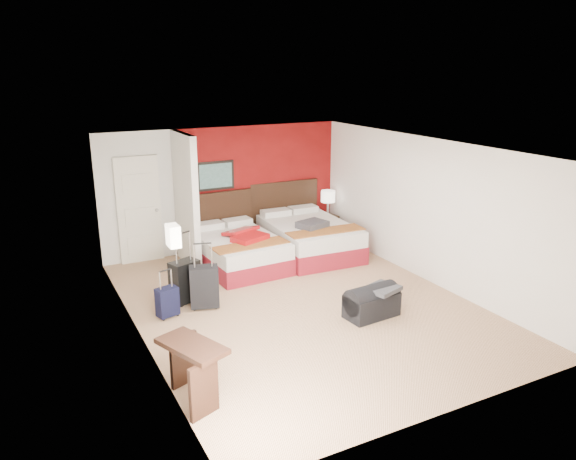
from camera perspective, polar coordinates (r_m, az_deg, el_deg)
ground at (r=8.86m, az=1.26°, el=-7.70°), size 6.50×6.50×0.00m
room_walls at (r=9.17m, az=-10.71°, el=1.21°), size 5.02×6.52×2.50m
red_accent_panel at (r=11.55m, az=-3.09°, el=4.62°), size 3.50×0.04×2.50m
partition_wall at (r=10.39m, az=-10.50°, el=3.00°), size 0.12×1.20×2.50m
entry_door at (r=10.82m, az=-15.16°, el=2.01°), size 0.82×0.06×2.05m
bed_left at (r=10.41m, az=-5.12°, el=-2.25°), size 1.46×2.01×0.58m
bed_right at (r=11.07m, az=2.19°, el=-0.89°), size 1.58×2.19×0.64m
red_suitcase_open at (r=10.25m, az=-4.44°, el=-0.50°), size 0.89×1.02×0.11m
jacket_bundle at (r=10.66m, az=2.54°, el=0.56°), size 0.62×0.55×0.13m
nightstand at (r=12.11m, az=4.10°, el=0.33°), size 0.39×0.39×0.52m
table_lamp at (r=11.97m, az=4.16°, el=2.78°), size 0.33×0.33×0.55m
suitcase_black at (r=8.96m, az=-10.61°, el=-5.40°), size 0.51×0.41×0.67m
suitcase_charcoal at (r=8.72m, az=-8.65°, el=-5.98°), size 0.50×0.39×0.65m
suitcase_navy at (r=8.55m, az=-12.38°, el=-7.43°), size 0.36×0.27×0.44m
duffel_bag at (r=8.48m, az=8.65°, el=-7.56°), size 0.84×0.50×0.41m
jacket_draped at (r=8.43m, az=9.75°, el=-5.99°), size 0.59×0.54×0.06m
desk at (r=6.49m, az=-9.78°, el=-14.23°), size 0.69×0.93×0.70m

